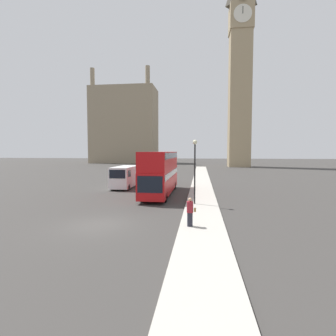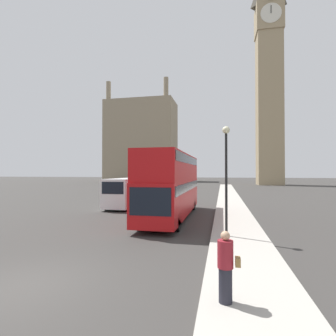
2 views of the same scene
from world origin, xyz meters
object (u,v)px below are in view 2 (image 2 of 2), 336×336
Objects in this scene: red_double_decker_bus at (172,182)px; white_van at (126,192)px; pedestrian at (226,267)px; street_lamp at (226,163)px; clock_tower at (269,65)px.

red_double_decker_bus is 6.81m from white_van.
street_lamp reaches higher than pedestrian.
clock_tower is 70.90m from pedestrian.
red_double_decker_bus is 12.45m from pedestrian.
street_lamp reaches higher than white_van.
white_van is 13.22m from street_lamp.
clock_tower reaches higher than white_van.
clock_tower is at bearing 78.61° from street_lamp.
clock_tower is 11.23× the size of street_lamp.
red_double_decker_bus is at bearing 106.76° from pedestrian.
white_van is at bearing 118.18° from pedestrian.
clock_tower reaches higher than street_lamp.
white_van is at bearing 132.42° from street_lamp.
pedestrian is at bearing -61.82° from white_van.
red_double_decker_bus is (-15.12, -51.60, -27.97)m from clock_tower.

